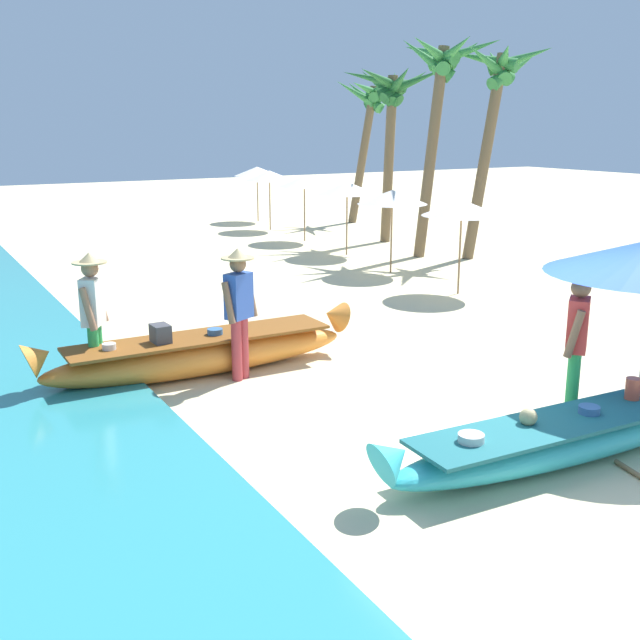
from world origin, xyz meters
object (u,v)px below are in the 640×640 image
palm_tree_leaning_seaward (392,98)px  palm_tree_far_behind (371,105)px  person_vendor_assistant (93,310)px  person_tourist_customer (576,342)px  boat_orange_midground (201,353)px  person_vendor_hatted (239,305)px  palm_tree_mid_cluster (498,85)px  boat_cyan_foreground (574,435)px  palm_tree_tall_inland (441,76)px

palm_tree_leaning_seaward → palm_tree_far_behind: (2.14, 4.31, -0.08)m
person_vendor_assistant → person_tourist_customer: bearing=-42.5°
person_tourist_customer → person_vendor_assistant: person_vendor_assistant is taller
boat_orange_midground → palm_tree_leaning_seaward: (9.27, 8.86, 3.78)m
boat_orange_midground → person_vendor_hatted: person_vendor_hatted is taller
person_tourist_customer → palm_tree_mid_cluster: bearing=52.8°
palm_tree_far_behind → palm_tree_leaning_seaward: bearing=-116.5°
person_tourist_customer → palm_tree_far_behind: bearing=63.8°
palm_tree_leaning_seaward → boat_cyan_foreground: bearing=-117.4°
palm_tree_leaning_seaward → palm_tree_far_behind: palm_tree_leaning_seaward is taller
palm_tree_tall_inland → palm_tree_mid_cluster: palm_tree_tall_inland is taller
person_vendor_assistant → palm_tree_leaning_seaward: (10.61, 8.57, 3.06)m
palm_tree_tall_inland → palm_tree_far_behind: (2.46, 6.89, -0.53)m
palm_tree_leaning_seaward → person_vendor_assistant: bearing=-141.1°
boat_orange_midground → palm_tree_far_behind: (11.41, 13.17, 3.70)m
boat_orange_midground → person_tourist_customer: bearing=-50.7°
palm_tree_leaning_seaward → boat_orange_midground: bearing=-136.3°
palm_tree_leaning_seaward → palm_tree_far_behind: bearing=63.5°
palm_tree_tall_inland → boat_cyan_foreground: bearing=-121.5°
boat_cyan_foreground → palm_tree_far_behind: size_ratio=0.99×
palm_tree_far_behind → boat_cyan_foreground: bearing=-117.2°
boat_cyan_foreground → person_vendor_assistant: 6.08m
boat_orange_midground → palm_tree_far_behind: palm_tree_far_behind is taller
boat_cyan_foreground → palm_tree_leaning_seaward: bearing=62.6°
boat_cyan_foreground → palm_tree_tall_inland: size_ratio=0.88×
person_vendor_assistant → palm_tree_far_behind: 18.37m
boat_cyan_foreground → person_tourist_customer: (0.72, 0.70, 0.72)m
person_tourist_customer → palm_tree_tall_inland: palm_tree_tall_inland is taller
person_tourist_customer → palm_tree_tall_inland: (5.87, 10.05, 3.56)m
person_vendor_hatted → palm_tree_leaning_seaward: (8.88, 9.31, 3.04)m
boat_orange_midground → palm_tree_tall_inland: palm_tree_tall_inland is taller
boat_orange_midground → palm_tree_leaning_seaward: bearing=43.7°
palm_tree_tall_inland → boat_orange_midground: bearing=-144.9°
person_vendor_hatted → person_tourist_customer: bearing=-50.9°
person_tourist_customer → palm_tree_leaning_seaward: palm_tree_leaning_seaward is taller
palm_tree_leaning_seaward → palm_tree_mid_cluster: 3.53m
boat_cyan_foreground → palm_tree_leaning_seaward: (6.90, 13.33, 3.83)m
palm_tree_mid_cluster → palm_tree_far_behind: bearing=80.2°
palm_tree_far_behind → person_vendor_assistant: bearing=-134.7°
person_vendor_hatted → person_vendor_assistant: (-1.74, 0.74, -0.01)m
boat_cyan_foreground → person_vendor_hatted: size_ratio=2.72×
palm_tree_leaning_seaward → palm_tree_mid_cluster: size_ratio=0.93×
person_vendor_assistant → palm_tree_far_behind: bearing=45.3°
person_tourist_customer → person_vendor_assistant: bearing=137.5°
person_vendor_assistant → palm_tree_leaning_seaward: palm_tree_leaning_seaward is taller
boat_orange_midground → person_vendor_assistant: 1.55m
palm_tree_leaning_seaward → palm_tree_mid_cluster: bearing=-76.7°
palm_tree_tall_inland → palm_tree_leaning_seaward: 2.64m
person_vendor_hatted → palm_tree_leaning_seaward: size_ratio=0.36×
boat_cyan_foreground → boat_orange_midground: size_ratio=1.05×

